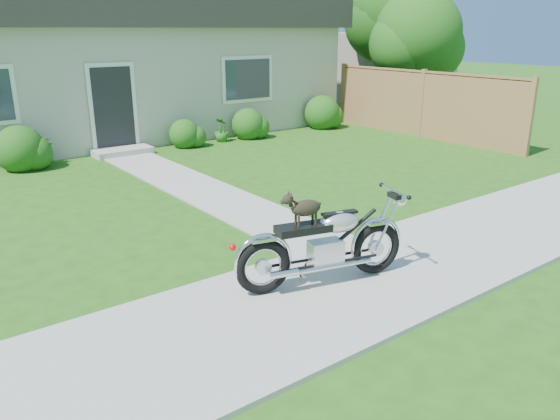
# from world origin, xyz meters

# --- Properties ---
(ground) EXTENTS (80.00, 80.00, 0.00)m
(ground) POSITION_xyz_m (0.00, 0.00, 0.00)
(ground) COLOR #235114
(ground) RESTS_ON ground
(sidewalk) EXTENTS (24.00, 2.20, 0.04)m
(sidewalk) POSITION_xyz_m (0.00, 0.00, 0.02)
(sidewalk) COLOR #9E9B93
(sidewalk) RESTS_ON ground
(walkway) EXTENTS (1.20, 8.00, 0.03)m
(walkway) POSITION_xyz_m (-1.50, 5.00, 0.01)
(walkway) COLOR #9E9B93
(walkway) RESTS_ON ground
(house) EXTENTS (12.60, 7.03, 4.50)m
(house) POSITION_xyz_m (-0.00, 11.99, 2.16)
(house) COLOR #BCB6A9
(house) RESTS_ON ground
(fence) EXTENTS (0.12, 6.62, 1.90)m
(fence) POSITION_xyz_m (6.30, 5.75, 0.94)
(fence) COLOR olive
(fence) RESTS_ON ground
(tree_near) EXTENTS (2.77, 2.74, 4.19)m
(tree_near) POSITION_xyz_m (8.11, 7.39, 2.69)
(tree_near) COLOR #3D2B1C
(tree_near) RESTS_ON ground
(tree_far) EXTENTS (3.52, 3.52, 5.39)m
(tree_far) POSITION_xyz_m (9.34, 9.42, 3.46)
(tree_far) COLOR #3D2B1C
(tree_far) RESTS_ON ground
(shrub_row) EXTENTS (11.35, 1.10, 1.10)m
(shrub_row) POSITION_xyz_m (0.30, 8.50, 0.42)
(shrub_row) COLOR #205316
(shrub_row) RESTS_ON ground
(potted_plant_left) EXTENTS (0.72, 0.63, 0.78)m
(potted_plant_left) POSITION_xyz_m (-3.47, 8.55, 0.39)
(potted_plant_left) COLOR #1F4C14
(potted_plant_left) RESTS_ON ground
(potted_plant_right) EXTENTS (0.45, 0.45, 0.67)m
(potted_plant_right) POSITION_xyz_m (1.32, 8.55, 0.33)
(potted_plant_right) COLOR #266B1D
(potted_plant_right) RESTS_ON ground
(motorcycle_with_dog) EXTENTS (2.18, 0.88, 1.17)m
(motorcycle_with_dog) POSITION_xyz_m (-2.33, 0.16, 0.55)
(motorcycle_with_dog) COLOR black
(motorcycle_with_dog) RESTS_ON sidewalk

